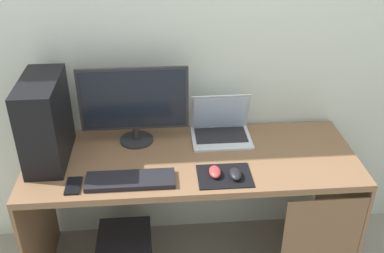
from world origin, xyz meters
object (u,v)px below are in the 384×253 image
Objects in this scene: pc_tower at (45,121)px; mouse_left at (215,172)px; mouse_right at (235,174)px; keyboard at (130,180)px; monitor at (134,104)px; cell_phone at (73,186)px; laptop at (221,128)px.

pc_tower is 0.86m from mouse_left.
pc_tower is 4.49× the size of mouse_right.
mouse_left is at bearing 2.84° from keyboard.
keyboard is at bearing -177.16° from mouse_left.
monitor reaches higher than cell_phone.
mouse_left is at bearing -101.92° from laptop.
pc_tower reaches higher than keyboard.
keyboard is at bearing 2.83° from cell_phone.
monitor is at bearing 138.20° from mouse_left.
mouse_left is (0.38, -0.34, -0.21)m from monitor.
pc_tower is 0.36m from cell_phone.
mouse_right reaches higher than cell_phone.
laptop is at bearing 92.72° from mouse_right.
mouse_left is 1.00× the size of mouse_right.
mouse_left reaches higher than keyboard.
mouse_right is at bearing -14.74° from mouse_left.
cell_phone is (0.15, -0.25, -0.21)m from pc_tower.
mouse_right is at bearing -15.21° from pc_tower.
laptop is at bearing 78.08° from mouse_left.
pc_tower is at bearing 119.88° from cell_phone.
monitor reaches higher than mouse_right.
monitor is at bearing 53.05° from cell_phone.
mouse_right is (0.50, -0.01, 0.01)m from keyboard.
keyboard is 4.38× the size of mouse_left.
pc_tower is 0.76× the size of monitor.
pc_tower reaches higher than mouse_left.
laptop reaches higher than mouse_right.
cell_phone is at bearing -151.96° from laptop.
laptop is at bearing 38.55° from keyboard.
cell_phone is (-0.67, -0.03, -0.02)m from mouse_left.
monitor is at bearing -177.55° from laptop.
monitor is 0.49m from laptop.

